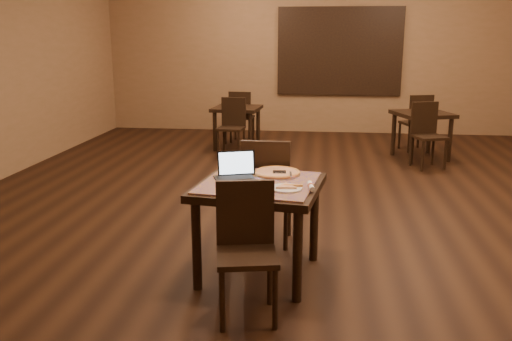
# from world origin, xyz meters

# --- Properties ---
(ground) EXTENTS (10.00, 10.00, 0.00)m
(ground) POSITION_xyz_m (0.00, 0.00, 0.00)
(ground) COLOR black
(ground) RESTS_ON ground
(wall_back) EXTENTS (8.00, 0.02, 3.00)m
(wall_back) POSITION_xyz_m (0.00, 5.00, 1.50)
(wall_back) COLOR #906949
(wall_back) RESTS_ON ground
(wall_front) EXTENTS (8.00, 0.02, 3.00)m
(wall_front) POSITION_xyz_m (0.00, -5.00, 1.50)
(wall_front) COLOR #906949
(wall_front) RESTS_ON ground
(mural) EXTENTS (2.34, 0.05, 1.64)m
(mural) POSITION_xyz_m (0.50, 4.96, 1.55)
(mural) COLOR #22557F
(mural) RESTS_ON wall_back
(tiled_table) EXTENTS (1.04, 1.04, 0.76)m
(tiled_table) POSITION_xyz_m (-0.28, -1.63, 0.66)
(tiled_table) COLOR black
(tiled_table) RESTS_ON ground
(chair_main_near) EXTENTS (0.47, 0.47, 0.92)m
(chair_main_near) POSITION_xyz_m (-0.29, -2.25, 0.52)
(chair_main_near) COLOR black
(chair_main_near) RESTS_ON ground
(chair_main_far) EXTENTS (0.44, 0.44, 0.99)m
(chair_main_far) POSITION_xyz_m (-0.28, -1.01, 0.56)
(chair_main_far) COLOR black
(chair_main_far) RESTS_ON ground
(laptop) EXTENTS (0.36, 0.33, 0.21)m
(laptop) POSITION_xyz_m (-0.48, -1.53, 0.82)
(laptop) COLOR black
(laptop) RESTS_ON tiled_table
(plate) EXTENTS (0.24, 0.24, 0.01)m
(plate) POSITION_xyz_m (-0.06, -1.81, 0.77)
(plate) COLOR white
(plate) RESTS_ON tiled_table
(pizza_slice) EXTENTS (0.19, 0.19, 0.02)m
(pizza_slice) POSITION_xyz_m (-0.06, -1.81, 0.79)
(pizza_slice) COLOR #F3E4A2
(pizza_slice) RESTS_ON plate
(pizza_pan) EXTENTS (0.37, 0.37, 0.01)m
(pizza_pan) POSITION_xyz_m (-0.16, -1.39, 0.77)
(pizza_pan) COLOR silver
(pizza_pan) RESTS_ON tiled_table
(pizza_whole) EXTENTS (0.37, 0.37, 0.03)m
(pizza_whole) POSITION_xyz_m (-0.16, -1.39, 0.78)
(pizza_whole) COLOR #F3E4A2
(pizza_whole) RESTS_ON pizza_pan
(spatula) EXTENTS (0.13, 0.27, 0.01)m
(spatula) POSITION_xyz_m (-0.14, -1.41, 0.79)
(spatula) COLOR silver
(spatula) RESTS_ON pizza_whole
(napkin_roll) EXTENTS (0.06, 0.18, 0.04)m
(napkin_roll) POSITION_xyz_m (0.12, -1.77, 0.78)
(napkin_roll) COLOR white
(napkin_roll) RESTS_ON tiled_table
(other_table_a) EXTENTS (0.97, 0.97, 0.72)m
(other_table_a) POSITION_xyz_m (1.72, 2.81, 0.60)
(other_table_a) COLOR black
(other_table_a) RESTS_ON ground
(other_table_a_chair_near) EXTENTS (0.51, 0.51, 0.93)m
(other_table_a_chair_near) POSITION_xyz_m (1.69, 2.26, 0.52)
(other_table_a_chair_near) COLOR black
(other_table_a_chair_near) RESTS_ON ground
(other_table_a_chair_far) EXTENTS (0.51, 0.51, 0.93)m
(other_table_a_chair_far) POSITION_xyz_m (1.74, 3.35, 0.52)
(other_table_a_chair_far) COLOR black
(other_table_a_chair_far) RESTS_ON ground
(other_table_b) EXTENTS (0.81, 0.81, 0.70)m
(other_table_b) POSITION_xyz_m (-1.21, 3.24, 0.58)
(other_table_b) COLOR black
(other_table_b) RESTS_ON ground
(other_table_b_chair_near) EXTENTS (0.43, 0.43, 0.90)m
(other_table_b_chair_near) POSITION_xyz_m (-1.20, 2.71, 0.51)
(other_table_b_chair_near) COLOR black
(other_table_b_chair_near) RESTS_ON ground
(other_table_b_chair_far) EXTENTS (0.43, 0.43, 0.90)m
(other_table_b_chair_far) POSITION_xyz_m (-1.21, 3.76, 0.51)
(other_table_b_chair_far) COLOR black
(other_table_b_chair_far) RESTS_ON ground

